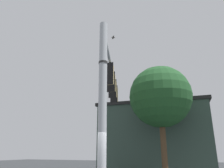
{
  "coord_description": "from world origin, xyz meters",
  "views": [
    {
      "loc": [
        3.24,
        -6.97,
        1.84
      ],
      "look_at": [
        -1.37,
        4.26,
        5.72
      ],
      "focal_mm": 34.19,
      "sensor_mm": 36.0,
      "label": 1
    }
  ],
  "objects_px": {
    "traffic_light_nearest_pole": "(110,75)",
    "traffic_light_mid_inner": "(112,83)",
    "traffic_light_arm_end": "(115,95)",
    "street_name_sign": "(104,66)",
    "traffic_light_mid_outer": "(114,89)",
    "bird_flying": "(113,37)"
  },
  "relations": [
    {
      "from": "traffic_light_nearest_pole",
      "to": "street_name_sign",
      "type": "height_order",
      "value": "traffic_light_nearest_pole"
    },
    {
      "from": "traffic_light_mid_outer",
      "to": "bird_flying",
      "type": "height_order",
      "value": "bird_flying"
    },
    {
      "from": "traffic_light_mid_outer",
      "to": "bird_flying",
      "type": "relative_size",
      "value": 3.94
    },
    {
      "from": "traffic_light_nearest_pole",
      "to": "street_name_sign",
      "type": "xyz_separation_m",
      "value": [
        0.79,
        -2.49,
        -0.58
      ]
    },
    {
      "from": "traffic_light_arm_end",
      "to": "street_name_sign",
      "type": "bearing_deg",
      "value": -72.22
    },
    {
      "from": "traffic_light_nearest_pole",
      "to": "bird_flying",
      "type": "height_order",
      "value": "bird_flying"
    },
    {
      "from": "traffic_light_arm_end",
      "to": "bird_flying",
      "type": "distance_m",
      "value": 4.06
    },
    {
      "from": "traffic_light_arm_end",
      "to": "street_name_sign",
      "type": "xyz_separation_m",
      "value": [
        2.06,
        -6.41,
        -0.58
      ]
    },
    {
      "from": "traffic_light_mid_outer",
      "to": "street_name_sign",
      "type": "xyz_separation_m",
      "value": [
        1.64,
        -5.1,
        -0.58
      ]
    },
    {
      "from": "traffic_light_mid_outer",
      "to": "bird_flying",
      "type": "bearing_deg",
      "value": 152.82
    },
    {
      "from": "traffic_light_mid_outer",
      "to": "street_name_sign",
      "type": "relative_size",
      "value": 0.95
    },
    {
      "from": "traffic_light_nearest_pole",
      "to": "traffic_light_arm_end",
      "type": "xyz_separation_m",
      "value": [
        -1.26,
        3.93,
        0.0
      ]
    },
    {
      "from": "traffic_light_mid_outer",
      "to": "bird_flying",
      "type": "xyz_separation_m",
      "value": [
        -0.02,
        0.01,
        3.82
      ]
    },
    {
      "from": "traffic_light_nearest_pole",
      "to": "traffic_light_mid_outer",
      "type": "distance_m",
      "value": 2.75
    },
    {
      "from": "traffic_light_nearest_pole",
      "to": "bird_flying",
      "type": "bearing_deg",
      "value": 108.11
    },
    {
      "from": "traffic_light_arm_end",
      "to": "bird_flying",
      "type": "height_order",
      "value": "bird_flying"
    },
    {
      "from": "bird_flying",
      "to": "traffic_light_mid_inner",
      "type": "bearing_deg",
      "value": -71.62
    },
    {
      "from": "traffic_light_mid_inner",
      "to": "street_name_sign",
      "type": "height_order",
      "value": "traffic_light_mid_inner"
    },
    {
      "from": "traffic_light_nearest_pole",
      "to": "traffic_light_mid_outer",
      "type": "bearing_deg",
      "value": 107.83
    },
    {
      "from": "traffic_light_mid_inner",
      "to": "street_name_sign",
      "type": "relative_size",
      "value": 0.95
    },
    {
      "from": "traffic_light_mid_inner",
      "to": "traffic_light_mid_outer",
      "type": "distance_m",
      "value": 1.37
    },
    {
      "from": "traffic_light_nearest_pole",
      "to": "traffic_light_mid_inner",
      "type": "bearing_deg",
      "value": 107.83
    }
  ]
}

